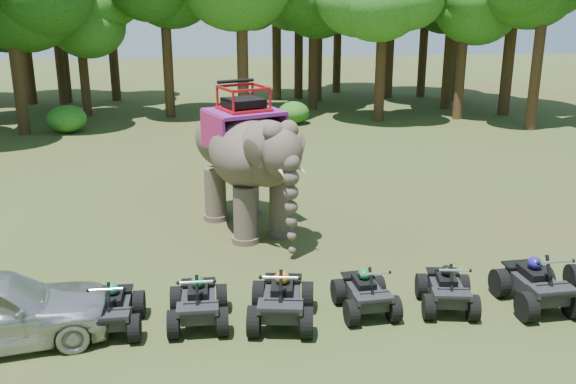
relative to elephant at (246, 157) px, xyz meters
name	(u,v)px	position (x,y,z in m)	size (l,w,h in m)	color
ground	(294,283)	(0.87, -3.95, -2.12)	(110.00, 110.00, 0.00)	#47381E
elephant	(246,157)	(0.00, 0.00, 0.00)	(2.22, 5.05, 4.24)	#4B4137
atv_0	(112,303)	(-3.12, -5.68, -1.52)	(1.18, 1.61, 1.20)	black
atv_1	(198,296)	(-1.38, -5.63, -1.50)	(1.22, 1.67, 1.24)	black
atv_2	(282,293)	(0.35, -5.81, -1.45)	(1.32, 1.81, 1.34)	black
atv_3	(366,287)	(2.20, -5.57, -1.54)	(1.15, 1.57, 1.17)	black
atv_4	(447,284)	(4.00, -5.63, -1.53)	(1.15, 1.58, 1.17)	black
atv_5	(537,278)	(5.98, -5.78, -1.44)	(1.33, 1.83, 1.35)	black
tree_0	(242,26)	(0.87, 16.39, 2.81)	(6.91, 6.91, 9.87)	#195114
tree_1	(313,40)	(5.11, 19.40, 1.88)	(5.60, 5.60, 8.00)	#195114
tree_2	(381,44)	(8.04, 15.37, 1.92)	(5.66, 5.66, 8.09)	#195114
tree_3	(462,50)	(12.45, 15.39, 1.57)	(5.16, 5.16, 7.37)	#195114
tree_4	(538,54)	(15.03, 12.22, 1.63)	(5.25, 5.25, 7.49)	#195114
tree_29	(14,44)	(-9.95, 14.24, 2.18)	(6.03, 6.03, 8.61)	#195114
tree_30	(82,53)	(-7.71, 18.76, 1.31)	(4.81, 4.81, 6.87)	#195114
tree_31	(167,43)	(-3.11, 18.03, 1.88)	(5.60, 5.60, 8.00)	#195114
tree_32	(299,33)	(4.84, 23.44, 2.03)	(5.81, 5.81, 8.30)	#195114
tree_34	(277,30)	(3.40, 23.20, 2.20)	(6.05, 6.05, 8.65)	#195114
tree_35	(58,46)	(-9.66, 22.14, 1.48)	(5.04, 5.04, 7.20)	#195114
tree_36	(424,34)	(12.92, 23.05, 1.88)	(5.61, 5.61, 8.01)	#195114
tree_37	(455,21)	(14.37, 21.58, 2.79)	(6.88, 6.88, 9.83)	#195114
tree_39	(513,15)	(15.48, 16.22, 3.33)	(7.63, 7.63, 10.91)	#195114
tree_40	(338,32)	(7.80, 25.72, 1.88)	(5.60, 5.60, 8.00)	#195114
tree_41	(452,14)	(13.00, 18.63, 3.27)	(7.54, 7.54, 10.78)	#195114
tree_42	(22,13)	(-11.82, 23.38, 3.31)	(7.60, 7.60, 10.85)	#195114
tree_43	(318,12)	(5.88, 22.48, 3.32)	(7.62, 7.62, 10.89)	#195114
tree_44	(111,27)	(-6.80, 24.09, 2.44)	(6.39, 6.39, 9.12)	#195114
tree_45	(391,21)	(10.69, 23.09, 2.72)	(6.78, 6.78, 9.69)	#195114
tree_47	(62,37)	(-9.71, 23.60, 1.90)	(5.63, 5.63, 8.04)	#195114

